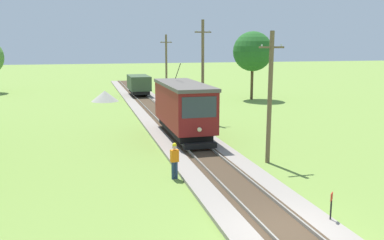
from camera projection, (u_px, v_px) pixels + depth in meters
The scene contains 14 objects.
ground_plane at pixel (286, 235), 13.81m from camera, with size 260.00×260.00×0.00m, color olive.
track_ballast at pixel (286, 232), 13.79m from camera, with size 4.20×120.00×0.18m, color gray.
sleeper_bed at pixel (286, 230), 13.77m from camera, with size 2.04×120.00×0.01m, color #423323.
rail_left at pixel (267, 230), 13.58m from camera, with size 0.07×120.00×0.14m, color gray.
rail_right at pixel (305, 226), 13.94m from camera, with size 0.07×120.00×0.14m, color gray.
red_tram at pixel (183, 107), 27.59m from camera, with size 2.60×8.54×4.79m.
freight_car at pixel (139, 84), 50.05m from camera, with size 2.40×5.20×2.31m.
utility_pole_near_tram at pixel (270, 97), 21.61m from camera, with size 1.40×0.29×7.08m.
utility_pole_mid at pixel (203, 70), 33.67m from camera, with size 1.40×0.34×8.38m.
utility_pole_far at pixel (166, 66), 48.60m from camera, with size 1.40×0.27×7.55m.
trackside_signal_marker at pixel (331, 207), 14.52m from camera, with size 0.21×0.21×1.18m.
gravel_pile at pixel (105, 96), 46.30m from camera, with size 3.10×3.10×1.21m, color #9E998E.
track_worker at pixel (175, 159), 19.39m from camera, with size 0.40×0.28×1.78m.
tree_right_far at pixel (253, 51), 46.98m from camera, with size 4.59×4.59×7.90m.
Camera 1 is at (-6.37, -11.62, 6.37)m, focal length 38.01 mm.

